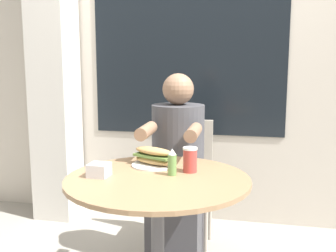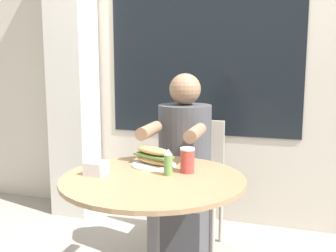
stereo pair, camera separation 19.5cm
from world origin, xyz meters
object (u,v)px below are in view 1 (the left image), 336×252
object	(u,v)px
cafe_table	(158,218)
condiment_bottle	(172,162)
diner_chair	(186,171)
sandwich_on_plate	(154,158)
drink_cup	(190,160)
seated_diner	(177,185)

from	to	relation	value
cafe_table	condiment_bottle	size ratio (longest dim) A/B	6.73
diner_chair	sandwich_on_plate	world-z (taller)	diner_chair
cafe_table	condiment_bottle	world-z (taller)	condiment_bottle
cafe_table	sandwich_on_plate	xyz separation A→B (m)	(-0.07, 0.19, 0.23)
diner_chair	drink_cup	xyz separation A→B (m)	(0.16, -0.82, 0.29)
drink_cup	sandwich_on_plate	bearing A→B (deg)	159.52
sandwich_on_plate	condiment_bottle	size ratio (longest dim) A/B	1.91
cafe_table	drink_cup	size ratio (longest dim) A/B	7.07
sandwich_on_plate	cafe_table	bearing A→B (deg)	-70.90
seated_diner	sandwich_on_plate	size ratio (longest dim) A/B	5.06
diner_chair	condiment_bottle	bearing A→B (deg)	93.77
seated_diner	cafe_table	bearing A→B (deg)	90.70
diner_chair	sandwich_on_plate	bearing A→B (deg)	85.38
condiment_bottle	seated_diner	bearing A→B (deg)	98.77
seated_diner	condiment_bottle	size ratio (longest dim) A/B	9.66
sandwich_on_plate	condiment_bottle	bearing A→B (deg)	-49.29
cafe_table	seated_diner	size ratio (longest dim) A/B	0.70
condiment_bottle	cafe_table	bearing A→B (deg)	-139.97
seated_diner	drink_cup	distance (m)	0.57
drink_cup	condiment_bottle	distance (m)	0.10
cafe_table	sandwich_on_plate	size ratio (longest dim) A/B	3.52
cafe_table	diner_chair	world-z (taller)	diner_chair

